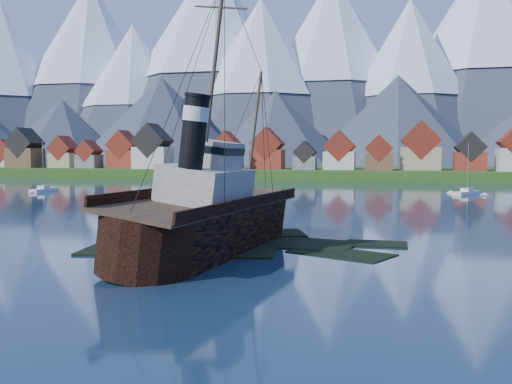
% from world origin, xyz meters
% --- Properties ---
extents(ground, '(1400.00, 1400.00, 0.00)m').
position_xyz_m(ground, '(0.00, 0.00, 0.00)').
color(ground, '#192D46').
rests_on(ground, ground).
extents(shoal, '(31.71, 21.24, 1.14)m').
position_xyz_m(shoal, '(1.78, 2.15, -0.35)').
color(shoal, black).
rests_on(shoal, ground).
extents(shore_bank, '(600.00, 80.00, 3.20)m').
position_xyz_m(shore_bank, '(0.00, 170.00, 0.00)').
color(shore_bank, '#294E16').
rests_on(shore_bank, ground).
extents(seawall, '(600.00, 2.50, 2.00)m').
position_xyz_m(seawall, '(0.00, 132.00, 0.00)').
color(seawall, '#3F3D38').
rests_on(seawall, ground).
extents(town, '(250.96, 16.69, 17.30)m').
position_xyz_m(town, '(-33.12, 152.18, 8.99)').
color(town, maroon).
rests_on(town, ground).
extents(mountains, '(965.00, 340.00, 205.00)m').
position_xyz_m(mountains, '(-0.79, 481.26, 89.34)').
color(mountains, '#2D333D').
rests_on(mountains, ground).
extents(tugboat_wreck, '(7.48, 32.25, 25.55)m').
position_xyz_m(tugboat_wreck, '(-0.20, -1.30, 3.20)').
color(tugboat_wreck, black).
rests_on(tugboat_wreck, ground).
extents(sailboat_b, '(2.17, 8.53, 12.35)m').
position_xyz_m(sailboat_b, '(-62.88, 65.21, 0.29)').
color(sailboat_b, silver).
rests_on(sailboat_b, ground).
extents(sailboat_c, '(9.23, 8.43, 12.91)m').
position_xyz_m(sailboat_c, '(-29.13, 72.94, 0.29)').
color(sailboat_c, silver).
rests_on(sailboat_c, ground).
extents(sailboat_d, '(6.83, 8.15, 11.69)m').
position_xyz_m(sailboat_d, '(32.51, 78.80, 0.27)').
color(sailboat_d, silver).
rests_on(sailboat_d, ground).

